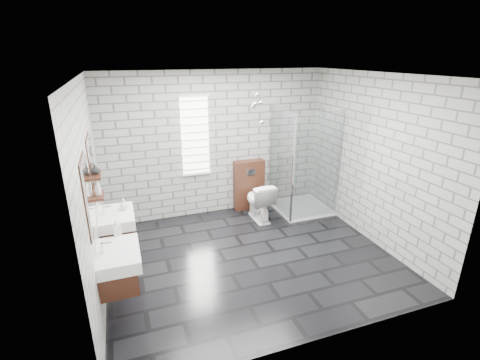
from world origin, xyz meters
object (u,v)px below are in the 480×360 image
vanity_left (115,258)px  shower_enclosure (301,188)px  toilet (259,201)px  vanity_right (114,219)px  cistern_panel (249,185)px

vanity_left → shower_enclosure: (3.41, 1.79, -0.25)m
shower_enclosure → vanity_left: bearing=-152.2°
vanity_left → toilet: 3.13m
vanity_right → shower_enclosure: shower_enclosure is taller
cistern_panel → toilet: 0.54m
cistern_panel → toilet: (0.00, -0.52, -0.13)m
vanity_left → cistern_panel: bearing=42.4°
vanity_right → cistern_panel: (2.53, 1.27, -0.26)m
toilet → cistern_panel: bearing=-91.0°
vanity_right → cistern_panel: 2.84m
vanity_right → toilet: size_ratio=2.13×
vanity_left → vanity_right: 1.05m
vanity_left → toilet: size_ratio=2.13×
vanity_right → toilet: bearing=16.4°
cistern_panel → shower_enclosure: bearing=-30.6°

